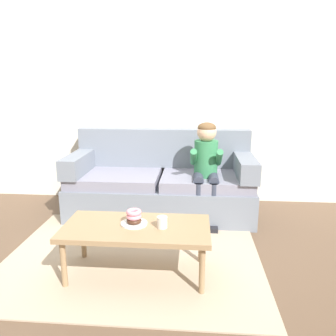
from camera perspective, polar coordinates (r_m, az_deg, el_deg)
name	(u,v)px	position (r m, az deg, el deg)	size (l,w,h in m)	color
ground	(138,244)	(3.29, -5.13, -12.89)	(10.00, 10.00, 0.00)	brown
wall_back	(154,92)	(4.32, -2.35, 12.89)	(8.00, 0.10, 2.80)	silver
area_rug	(134,256)	(3.08, -5.95, -14.89)	(2.23, 1.77, 0.01)	tan
couch	(161,184)	(3.93, -1.14, -2.81)	(2.10, 0.90, 0.97)	slate
coffee_table	(136,231)	(2.66, -5.47, -10.70)	(1.15, 0.56, 0.42)	#937551
person_child	(206,163)	(3.63, 6.56, 0.93)	(0.34, 0.58, 1.10)	#337A4C
plate	(134,223)	(2.67, -5.85, -9.48)	(0.21, 0.21, 0.01)	white
donut	(134,221)	(2.66, -5.86, -8.99)	(0.12, 0.12, 0.04)	#422619
donut_second	(134,216)	(2.64, -5.88, -8.27)	(0.12, 0.12, 0.04)	pink
donut_third	(134,212)	(2.63, -5.90, -7.54)	(0.12, 0.12, 0.04)	pink
mug	(162,222)	(2.58, -1.01, -9.31)	(0.08, 0.08, 0.09)	silver
toy_controller	(89,241)	(3.38, -13.40, -12.08)	(0.23, 0.09, 0.05)	gold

